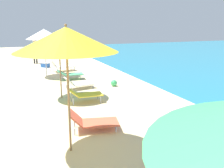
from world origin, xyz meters
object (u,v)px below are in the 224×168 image
Objects in this scene: lounger_fifth_inland at (85,94)px; beach_ball at (114,83)px; lounger_fourth_shoreside at (93,121)px; person_walking_near at (35,49)px; umbrella_fourth at (66,40)px; cooler_box at (45,65)px; lounger_farthest_inland at (70,74)px; umbrella_farthest at (44,34)px; lounger_fifth_shoreside at (79,83)px; lounger_farthest_shoreside at (61,66)px; umbrella_fifth at (59,42)px.

lounger_fifth_inland reaches higher than beach_ball.
lounger_fifth_inland is (0.43, 2.44, 0.07)m from lounger_fourth_shoreside.
umbrella_fourth is at bearing -13.22° from person_walking_near.
umbrella_fourth is 1.66× the size of person_walking_near.
lounger_fourth_shoreside is at bearing -9.60° from person_walking_near.
cooler_box is (0.82, 11.54, -2.35)m from umbrella_fourth.
person_walking_near reaches higher than lounger_farthest_inland.
umbrella_farthest is 1.51× the size of person_walking_near.
cooler_box is at bearing 1.90° from person_walking_near.
umbrella_fourth is at bearing -116.10° from lounger_fifth_shoreside.
umbrella_farthest reaches higher than beach_ball.
lounger_fifth_shoreside is at bearing 175.13° from beach_ball.
lounger_farthest_shoreside reaches higher than lounger_farthest_inland.
umbrella_fifth is 3.42m from beach_ball.
lounger_farthest_shoreside is 3.92m from person_walking_near.
umbrella_fourth is at bearing -120.95° from beach_ball.
umbrella_farthest reaches higher than lounger_farthest_shoreside.
lounger_fourth_shoreside is 7.95m from umbrella_farthest.
umbrella_fifth is at bearing -89.70° from umbrella_farthest.
umbrella_fourth reaches higher than lounger_fifth_inland.
umbrella_fifth reaches higher than cooler_box.
lounger_fourth_shoreside is at bearing -118.33° from beach_ball.
umbrella_farthest is 4.21× the size of cooler_box.
beach_ball is (1.61, -0.14, -0.11)m from lounger_fifth_shoreside.
lounger_fourth_shoreside is 2.32× the size of cooler_box.
umbrella_farthest is at bearing 96.89° from lounger_fifth_shoreside.
person_walking_near is (-0.44, 12.48, 0.79)m from lounger_fourth_shoreside.
lounger_fourth_shoreside reaches higher than beach_ball.
lounger_fifth_inland is 2.08× the size of cooler_box.
umbrella_fifth is 3.96× the size of cooler_box.
lounger_farthest_shoreside is 1.17× the size of lounger_farthest_inland.
lounger_farthest_inland is at bearing -99.68° from lounger_farthest_shoreside.
lounger_fifth_inland is at bearing -87.01° from cooler_box.
lounger_fifth_inland is at bearing 69.67° from umbrella_fourth.
umbrella_fourth is at bearing -118.90° from lounger_fourth_shoreside.
lounger_fifth_inland is at bearing -108.28° from lounger_fifth_shoreside.
lounger_fifth_inland is 4.01m from lounger_farthest_inland.
person_walking_near is at bearing 108.74° from beach_ball.
lounger_fourth_shoreside reaches higher than lounger_farthest_inland.
lounger_farthest_shoreside is 1.96m from cooler_box.
lounger_fifth_shoreside is at bearing 74.08° from umbrella_fourth.
beach_ball is (1.58, -4.50, -0.20)m from lounger_farthest_shoreside.
person_walking_near is 2.79× the size of cooler_box.
lounger_fifth_shoreside is at bearing 48.80° from umbrella_fifth.
umbrella_farthest is 1.64× the size of lounger_farthest_shoreside.
umbrella_fourth is 1.10× the size of umbrella_farthest.
lounger_fourth_shoreside is 1.11× the size of lounger_fifth_inland.
umbrella_fifth is 0.94× the size of umbrella_farthest.
lounger_fourth_shoreside is at bearing -91.88° from lounger_farthest_inland.
umbrella_fourth is 2.10× the size of lounger_farthest_inland.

